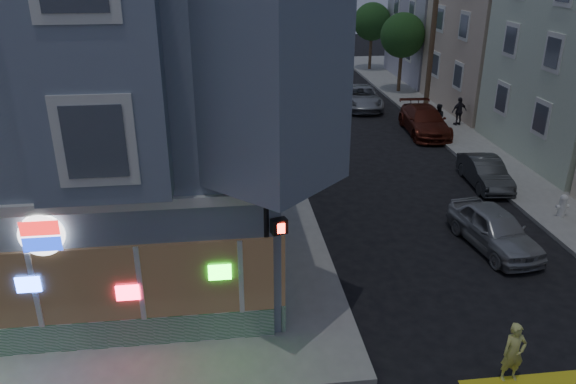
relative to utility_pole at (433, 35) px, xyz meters
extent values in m
cube|color=slate|center=(-18.00, -13.00, 0.85)|extent=(14.00, 14.00, 11.00)
cube|color=silver|center=(-18.00, -13.00, -0.80)|extent=(14.30, 14.30, 0.25)
cylinder|color=white|center=(-16.40, -20.13, -1.40)|extent=(1.00, 0.12, 1.00)
cube|color=#C6B299|center=(7.50, 1.00, -0.15)|extent=(12.00, 8.60, 9.00)
cube|color=#A6A3B3|center=(7.50, 10.00, 0.60)|extent=(12.00, 8.60, 10.50)
cylinder|color=#4C3826|center=(0.00, 0.00, -0.15)|extent=(0.30, 0.30, 9.00)
cylinder|color=#4C3826|center=(0.20, 6.00, -3.05)|extent=(0.24, 0.24, 3.20)
sphere|color=#163F19|center=(0.20, 6.00, -0.85)|extent=(3.00, 3.00, 3.00)
cylinder|color=#4C3826|center=(0.20, 14.00, -3.05)|extent=(0.24, 0.24, 3.20)
sphere|color=#163F19|center=(0.20, 14.00, -0.85)|extent=(3.00, 3.00, 3.00)
imported|color=#CED16B|center=(-5.89, -22.20, -4.04)|extent=(0.56, 0.37, 1.52)
imported|color=black|center=(-0.62, -3.54, -3.89)|extent=(0.88, 0.79, 1.51)
imported|color=#232128|center=(1.00, -2.56, -3.86)|extent=(0.99, 0.57, 1.58)
imported|color=#9EA2A6|center=(-3.40, -16.09, -4.11)|extent=(2.11, 4.21, 1.38)
imported|color=#373A3C|center=(-1.30, -10.89, -4.19)|extent=(1.52, 3.73, 1.20)
imported|color=#5B2014|center=(-1.30, -3.43, -4.08)|extent=(2.33, 5.06, 1.43)
imported|color=#969AA0|center=(-3.40, 2.33, -4.12)|extent=(2.64, 5.06, 1.36)
cylinder|color=black|center=(-11.35, -19.93, -1.79)|extent=(0.18, 0.18, 5.72)
cube|color=black|center=(-11.35, -20.18, 0.44)|extent=(0.45, 0.42, 1.20)
sphere|color=black|center=(-11.35, -20.37, 0.82)|extent=(0.23, 0.23, 0.23)
sphere|color=black|center=(-11.35, -20.37, 0.44)|extent=(0.23, 0.23, 0.23)
sphere|color=#19F23F|center=(-11.35, -20.37, 0.07)|extent=(0.23, 0.23, 0.23)
cube|color=black|center=(-11.06, -20.14, -1.50)|extent=(0.42, 0.33, 0.37)
cube|color=#FF2614|center=(-11.06, -20.26, -1.50)|extent=(0.25, 0.02, 0.25)
cylinder|color=white|center=(0.09, -14.40, -4.32)|extent=(0.26, 0.26, 0.66)
sphere|color=white|center=(0.09, -14.40, -3.93)|extent=(0.29, 0.29, 0.29)
cylinder|color=white|center=(0.09, -14.40, -4.26)|extent=(0.50, 0.13, 0.13)
camera|label=1|loc=(-12.29, -31.83, 4.45)|focal=35.00mm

